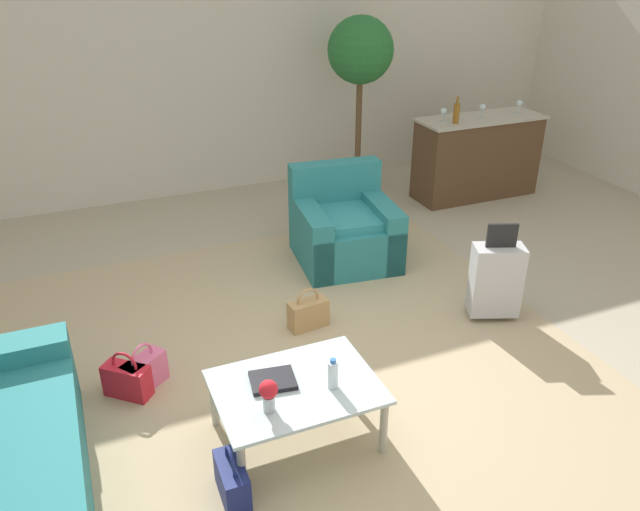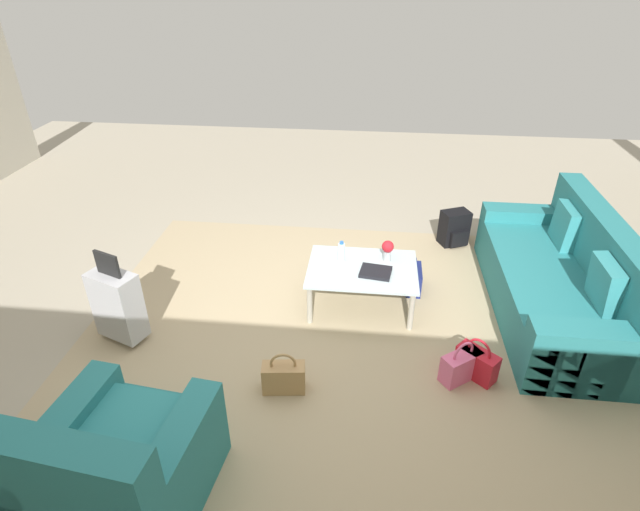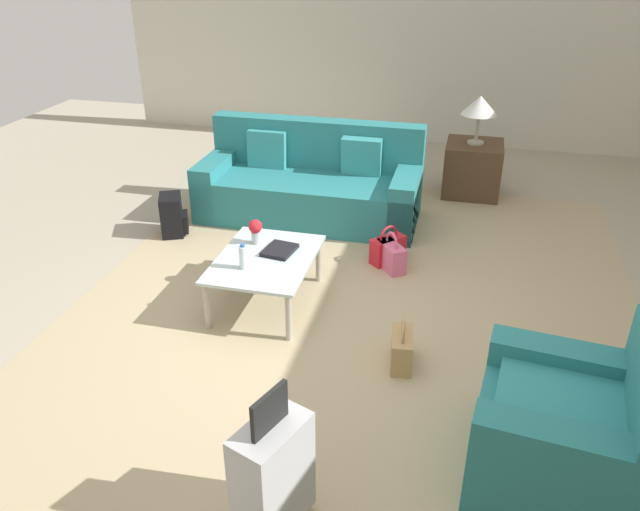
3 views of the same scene
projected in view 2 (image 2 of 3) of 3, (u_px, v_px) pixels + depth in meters
name	position (u px, v px, depth m)	size (l,w,h in m)	color
ground_plane	(312.00, 336.00, 4.34)	(12.00, 12.00, 0.00)	#A89E89
area_rug	(381.00, 356.00, 4.11)	(5.20, 4.40, 0.01)	tan
couch	(563.00, 283.00, 4.48)	(0.93, 2.22, 0.94)	teal
armchair	(118.00, 474.00, 2.84)	(1.00, 1.01, 0.90)	teal
coffee_table	(362.00, 272.00, 4.54)	(0.99, 0.73, 0.41)	silver
water_bottle	(341.00, 252.00, 4.57)	(0.06, 0.06, 0.20)	silver
coffee_table_book	(376.00, 272.00, 4.43)	(0.27, 0.22, 0.03)	black
flower_vase	(388.00, 249.00, 4.56)	(0.11, 0.11, 0.21)	#B2B7BC
suitcase_silver	(118.00, 304.00, 4.13)	(0.45, 0.35, 0.85)	#B7B7BC
handbag_pink	(461.00, 366.00, 3.83)	(0.34, 0.30, 0.36)	pink
handbag_navy	(414.00, 279.00, 4.87)	(0.15, 0.32, 0.36)	navy
handbag_red	(477.00, 363.00, 3.86)	(0.33, 0.32, 0.36)	red
handbag_tan	(284.00, 377.00, 3.73)	(0.33, 0.18, 0.36)	tan
backpack_black	(455.00, 229.00, 5.63)	(0.36, 0.33, 0.40)	black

